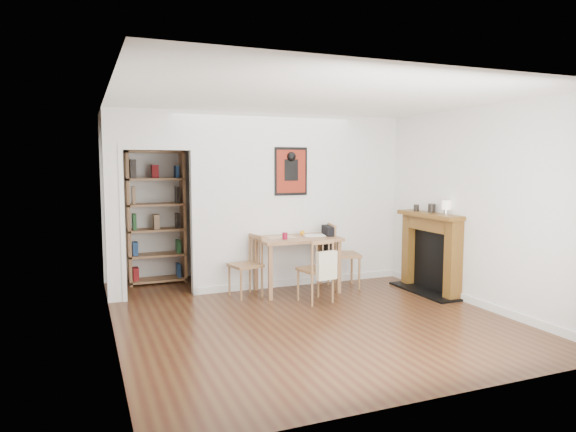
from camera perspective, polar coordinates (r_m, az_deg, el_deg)
name	(u,v)px	position (r m, az deg, el deg)	size (l,w,h in m)	color
ground	(302,312)	(6.59, 1.53, -10.61)	(5.20, 5.20, 0.00)	#4D3119
room_shell	(272,202)	(7.63, -1.79, 1.57)	(5.20, 5.20, 5.20)	silver
dining_table	(297,244)	(7.45, 0.99, -3.10)	(1.18, 0.75, 0.80)	olive
chair_left	(245,266)	(7.25, -4.75, -5.56)	(0.52, 0.52, 0.87)	#986E46
chair_right	(342,254)	(7.78, 6.05, -4.26)	(0.63, 0.58, 0.97)	#986E46
chair_front	(316,270)	(6.95, 3.12, -6.00)	(0.50, 0.55, 0.87)	#986E46
bookshelf	(156,217)	(8.26, -14.45, -0.14)	(0.88, 0.35, 2.09)	olive
fireplace	(431,250)	(7.75, 15.61, -3.66)	(0.45, 1.25, 1.16)	brown
red_glass	(285,236)	(7.23, -0.35, -2.23)	(0.07, 0.07, 0.10)	maroon
orange_fruit	(302,233)	(7.64, 1.61, -1.88)	(0.07, 0.07, 0.07)	orange
placemat	(281,237)	(7.44, -0.74, -2.35)	(0.40, 0.30, 0.00)	beige
notebook	(314,235)	(7.58, 2.92, -2.16)	(0.30, 0.22, 0.02)	white
mantel_lamp	(446,206)	(7.44, 17.18, 1.08)	(0.12, 0.12, 0.20)	silver
ceramic_jar_a	(432,208)	(7.72, 15.67, 0.85)	(0.11, 0.11, 0.13)	black
ceramic_jar_b	(416,208)	(7.87, 14.07, 0.89)	(0.08, 0.08, 0.10)	black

